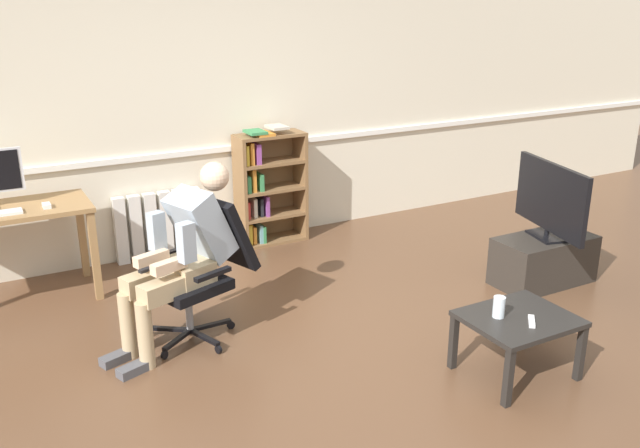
% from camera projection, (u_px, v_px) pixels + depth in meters
% --- Properties ---
extents(ground_plane, '(18.00, 18.00, 0.00)m').
position_uv_depth(ground_plane, '(363.00, 368.00, 4.33)').
color(ground_plane, brown).
extents(back_wall, '(12.00, 0.13, 2.70)m').
position_uv_depth(back_wall, '(210.00, 102.00, 6.09)').
color(back_wall, beige).
rests_on(back_wall, ground_plane).
extents(computer_mouse, '(0.06, 0.10, 0.03)m').
position_uv_depth(computer_mouse, '(47.00, 206.00, 5.06)').
color(computer_mouse, white).
rests_on(computer_mouse, computer_desk).
extents(bookshelf, '(0.66, 0.29, 1.13)m').
position_uv_depth(bookshelf, '(266.00, 188.00, 6.38)').
color(bookshelf, brown).
rests_on(bookshelf, ground_plane).
extents(radiator, '(0.78, 0.08, 0.61)m').
position_uv_depth(radiator, '(159.00, 225.00, 6.07)').
color(radiator, white).
rests_on(radiator, ground_plane).
extents(office_chair, '(0.82, 0.68, 0.97)m').
position_uv_depth(office_chair, '(204.00, 263.00, 4.64)').
color(office_chair, black).
rests_on(office_chair, ground_plane).
extents(person_seated, '(1.01, 0.61, 1.21)m').
position_uv_depth(person_seated, '(182.00, 253.00, 4.47)').
color(person_seated, tan).
rests_on(person_seated, ground_plane).
extents(tv_stand, '(0.83, 0.43, 0.40)m').
position_uv_depth(tv_stand, '(543.00, 260.00, 5.55)').
color(tv_stand, '#2D2823').
rests_on(tv_stand, ground_plane).
extents(tv_screen, '(0.27, 0.91, 0.62)m').
position_uv_depth(tv_screen, '(551.00, 199.00, 5.38)').
color(tv_screen, black).
rests_on(tv_screen, tv_stand).
extents(coffee_table, '(0.65, 0.55, 0.40)m').
position_uv_depth(coffee_table, '(518.00, 325.00, 4.16)').
color(coffee_table, black).
rests_on(coffee_table, ground_plane).
extents(drinking_glass, '(0.07, 0.07, 0.13)m').
position_uv_depth(drinking_glass, '(499.00, 307.00, 4.12)').
color(drinking_glass, silver).
rests_on(drinking_glass, coffee_table).
extents(spare_remote, '(0.13, 0.13, 0.02)m').
position_uv_depth(spare_remote, '(532.00, 321.00, 4.06)').
color(spare_remote, white).
rests_on(spare_remote, coffee_table).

